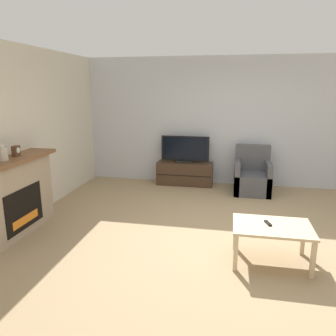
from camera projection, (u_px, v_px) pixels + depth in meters
The scene contains 11 objects.
ground_plane at pixel (227, 236), 4.66m from camera, with size 24.00×24.00×0.00m, color #9E8460.
wall_back at pixel (232, 122), 6.92m from camera, with size 12.00×0.06×2.70m.
wall_left at pixel (17, 136), 4.93m from camera, with size 0.06×12.00×2.70m.
fireplace at pixel (13, 197), 4.59m from camera, with size 0.46×1.61×1.12m.
mantel_vase_centre_left at pixel (2, 153), 4.32m from camera, with size 0.14×0.14×0.22m.
mantel_clock at pixel (16, 151), 4.59m from camera, with size 0.08×0.11×0.15m.
tv_stand at pixel (185, 173), 7.11m from camera, with size 1.19×0.41×0.49m.
tv at pixel (185, 150), 6.98m from camera, with size 1.02×0.18×0.57m.
armchair at pixel (252, 178), 6.57m from camera, with size 0.70×0.76×0.93m.
coffee_table at pixel (272, 230), 3.87m from camera, with size 0.91×0.63×0.48m.
remote at pixel (268, 223), 3.89m from camera, with size 0.08×0.16×0.02m.
Camera 1 is at (0.01, -4.38, 2.05)m, focal length 35.00 mm.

